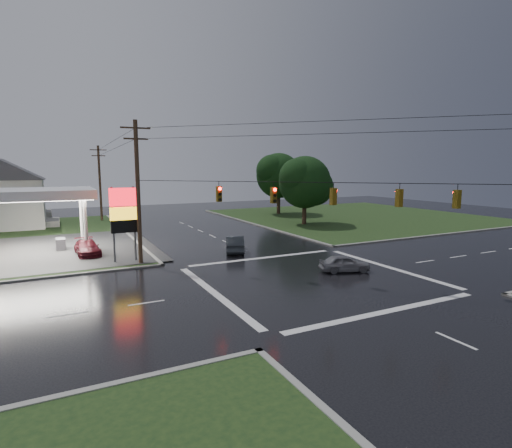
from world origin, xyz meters
name	(u,v)px	position (x,y,z in m)	size (l,w,h in m)	color
ground	(311,278)	(0.00, 0.00, 0.00)	(120.00, 120.00, 0.00)	black
grass_ne	(355,216)	(26.00, 26.00, 0.04)	(36.00, 36.00, 0.08)	black
pylon_sign	(123,212)	(-10.50, 10.50, 4.01)	(2.00, 0.35, 6.00)	#59595E
utility_pole_nw	(138,191)	(-9.50, 9.50, 5.72)	(2.20, 0.32, 11.00)	#382619
utility_pole_n	(100,182)	(-9.50, 38.00, 5.47)	(2.20, 0.32, 10.50)	#382619
traffic_signals	(313,183)	(0.02, -0.02, 6.48)	(26.87, 26.87, 1.47)	black
house_near	(3,193)	(-20.95, 36.00, 4.41)	(11.05, 8.48, 8.60)	silver
house_far	(4,188)	(-21.95, 48.00, 4.41)	(11.05, 8.48, 8.60)	silver
tree_ne_near	(306,182)	(14.14, 21.99, 5.56)	(7.99, 6.80, 8.98)	black
tree_ne_far	(280,176)	(17.15, 33.99, 6.18)	(8.46, 7.20, 9.80)	black
car_north	(235,244)	(-1.14, 10.27, 0.73)	(1.54, 4.42, 1.46)	#22272B
car_crossing	(345,263)	(3.20, 0.45, 0.62)	(1.46, 3.62, 1.23)	slate
car_pump	(87,248)	(-13.00, 14.74, 0.65)	(1.81, 4.46, 1.29)	#53131C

